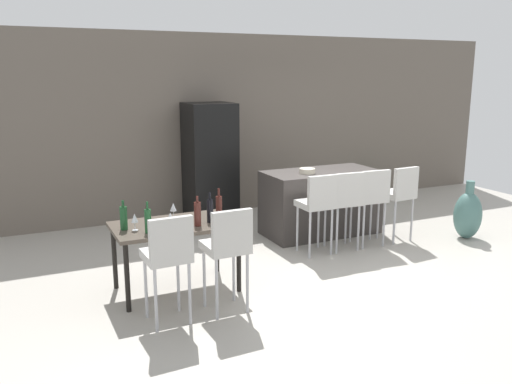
{
  "coord_description": "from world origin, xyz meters",
  "views": [
    {
      "loc": [
        -3.66,
        -5.47,
        2.28
      ],
      "look_at": [
        -0.95,
        0.3,
        0.85
      ],
      "focal_mm": 37.27,
      "sensor_mm": 36.0,
      "label": 1
    }
  ],
  "objects_px": {
    "fruit_bowl": "(307,171)",
    "bar_chair_left": "(318,201)",
    "potted_plant": "(374,183)",
    "bar_chair_far": "(400,192)",
    "dining_table": "(175,230)",
    "wine_glass_far": "(173,207)",
    "wine_bottle_inner": "(124,218)",
    "wine_bottle_middle": "(198,214)",
    "wine_bottle_corner": "(148,221)",
    "dining_chair_far": "(228,244)",
    "wine_bottle_end": "(210,210)",
    "floor_vase": "(468,215)",
    "wine_glass_near": "(170,217)",
    "bar_chair_middle": "(345,198)",
    "wine_glass_left": "(135,218)",
    "dining_chair_near": "(168,252)",
    "kitchen_island": "(321,202)",
    "bar_chair_right": "(371,195)",
    "refrigerator": "(210,162)",
    "wine_bottle_right": "(219,206)"
  },
  "relations": [
    {
      "from": "dining_chair_far",
      "to": "wine_bottle_middle",
      "type": "bearing_deg",
      "value": 100.34
    },
    {
      "from": "wine_glass_left",
      "to": "bar_chair_right",
      "type": "bearing_deg",
      "value": 7.32
    },
    {
      "from": "kitchen_island",
      "to": "wine_glass_left",
      "type": "height_order",
      "value": "kitchen_island"
    },
    {
      "from": "wine_bottle_inner",
      "to": "wine_bottle_middle",
      "type": "bearing_deg",
      "value": -14.74
    },
    {
      "from": "bar_chair_right",
      "to": "potted_plant",
      "type": "relative_size",
      "value": 1.93
    },
    {
      "from": "wine_bottle_end",
      "to": "wine_glass_near",
      "type": "height_order",
      "value": "wine_bottle_end"
    },
    {
      "from": "dining_table",
      "to": "floor_vase",
      "type": "bearing_deg",
      "value": 0.42
    },
    {
      "from": "wine_bottle_corner",
      "to": "wine_glass_near",
      "type": "distance_m",
      "value": 0.24
    },
    {
      "from": "bar_chair_left",
      "to": "wine_bottle_corner",
      "type": "xyz_separation_m",
      "value": [
        -2.3,
        -0.55,
        0.17
      ]
    },
    {
      "from": "wine_bottle_middle",
      "to": "bar_chair_middle",
      "type": "bearing_deg",
      "value": 13.54
    },
    {
      "from": "fruit_bowl",
      "to": "floor_vase",
      "type": "xyz_separation_m",
      "value": [
        2.02,
        -1.02,
        -0.62
      ]
    },
    {
      "from": "wine_bottle_inner",
      "to": "wine_glass_near",
      "type": "height_order",
      "value": "wine_bottle_inner"
    },
    {
      "from": "fruit_bowl",
      "to": "floor_vase",
      "type": "bearing_deg",
      "value": -26.72
    },
    {
      "from": "potted_plant",
      "to": "wine_glass_left",
      "type": "bearing_deg",
      "value": -152.72
    },
    {
      "from": "wine_bottle_right",
      "to": "wine_glass_left",
      "type": "height_order",
      "value": "wine_bottle_right"
    },
    {
      "from": "wine_bottle_inner",
      "to": "wine_bottle_middle",
      "type": "relative_size",
      "value": 0.96
    },
    {
      "from": "wine_bottle_end",
      "to": "floor_vase",
      "type": "distance_m",
      "value": 3.92
    },
    {
      "from": "wine_bottle_end",
      "to": "floor_vase",
      "type": "height_order",
      "value": "wine_bottle_end"
    },
    {
      "from": "wine_bottle_inner",
      "to": "fruit_bowl",
      "type": "relative_size",
      "value": 1.38
    },
    {
      "from": "bar_chair_middle",
      "to": "potted_plant",
      "type": "relative_size",
      "value": 1.93
    },
    {
      "from": "bar_chair_middle",
      "to": "wine_bottle_middle",
      "type": "relative_size",
      "value": 3.34
    },
    {
      "from": "wine_bottle_inner",
      "to": "bar_chair_middle",
      "type": "bearing_deg",
      "value": 6.65
    },
    {
      "from": "wine_bottle_right",
      "to": "wine_glass_near",
      "type": "height_order",
      "value": "wine_bottle_right"
    },
    {
      "from": "dining_table",
      "to": "potted_plant",
      "type": "distance_m",
      "value": 5.16
    },
    {
      "from": "wine_bottle_right",
      "to": "floor_vase",
      "type": "relative_size",
      "value": 0.37
    },
    {
      "from": "wine_glass_near",
      "to": "potted_plant",
      "type": "xyz_separation_m",
      "value": [
        4.6,
        2.65,
        -0.55
      ]
    },
    {
      "from": "kitchen_island",
      "to": "bar_chair_right",
      "type": "relative_size",
      "value": 1.56
    },
    {
      "from": "dining_table",
      "to": "bar_chair_far",
      "type": "bearing_deg",
      "value": 6.05
    },
    {
      "from": "wine_glass_left",
      "to": "dining_chair_near",
      "type": "bearing_deg",
      "value": -78.0
    },
    {
      "from": "wine_bottle_inner",
      "to": "fruit_bowl",
      "type": "height_order",
      "value": "wine_bottle_inner"
    },
    {
      "from": "dining_chair_near",
      "to": "wine_bottle_inner",
      "type": "relative_size",
      "value": 3.48
    },
    {
      "from": "bar_chair_far",
      "to": "wine_glass_near",
      "type": "bearing_deg",
      "value": -171.21
    },
    {
      "from": "bar_chair_right",
      "to": "wine_bottle_end",
      "type": "bearing_deg",
      "value": -169.53
    },
    {
      "from": "bar_chair_left",
      "to": "wine_glass_near",
      "type": "xyz_separation_m",
      "value": [
        -2.06,
        -0.52,
        0.17
      ]
    },
    {
      "from": "potted_plant",
      "to": "bar_chair_far",
      "type": "bearing_deg",
      "value": -120.06
    },
    {
      "from": "dining_chair_near",
      "to": "wine_bottle_inner",
      "type": "height_order",
      "value": "dining_chair_near"
    },
    {
      "from": "floor_vase",
      "to": "wine_bottle_inner",
      "type": "bearing_deg",
      "value": -179.73
    },
    {
      "from": "wine_bottle_inner",
      "to": "kitchen_island",
      "type": "bearing_deg",
      "value": 20.23
    },
    {
      "from": "kitchen_island",
      "to": "wine_bottle_corner",
      "type": "relative_size",
      "value": 5.18
    },
    {
      "from": "potted_plant",
      "to": "wine_bottle_right",
      "type": "bearing_deg",
      "value": -148.99
    },
    {
      "from": "wine_glass_far",
      "to": "dining_chair_far",
      "type": "bearing_deg",
      "value": -75.45
    },
    {
      "from": "bar_chair_middle",
      "to": "wine_bottle_corner",
      "type": "height_order",
      "value": "wine_bottle_corner"
    },
    {
      "from": "bar_chair_right",
      "to": "dining_table",
      "type": "height_order",
      "value": "bar_chair_right"
    },
    {
      "from": "wine_bottle_middle",
      "to": "wine_bottle_corner",
      "type": "bearing_deg",
      "value": -177.29
    },
    {
      "from": "fruit_bowl",
      "to": "bar_chair_left",
      "type": "bearing_deg",
      "value": -110.17
    },
    {
      "from": "bar_chair_right",
      "to": "wine_bottle_middle",
      "type": "height_order",
      "value": "wine_bottle_middle"
    },
    {
      "from": "wine_bottle_corner",
      "to": "wine_glass_left",
      "type": "bearing_deg",
      "value": 126.35
    },
    {
      "from": "refrigerator",
      "to": "floor_vase",
      "type": "bearing_deg",
      "value": -40.05
    },
    {
      "from": "wine_bottle_right",
      "to": "wine_glass_near",
      "type": "bearing_deg",
      "value": -157.22
    },
    {
      "from": "dining_table",
      "to": "wine_glass_far",
      "type": "xyz_separation_m",
      "value": [
        0.05,
        0.2,
        0.2
      ]
    }
  ]
}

